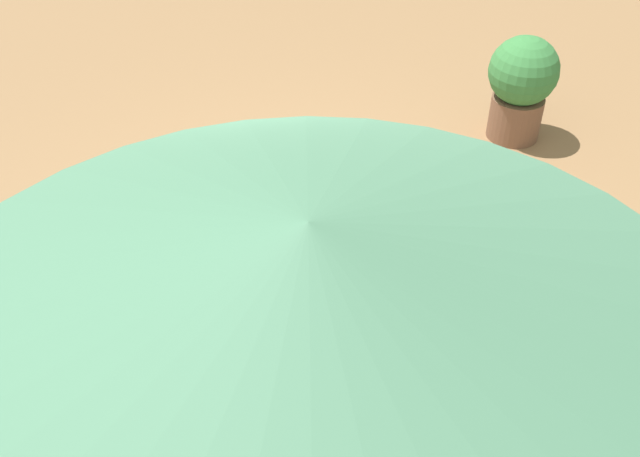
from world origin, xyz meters
TOP-DOWN VIEW (x-y plane):
  - ground_plane at (0.00, 0.00)m, footprint 16.00×16.00m
  - round_bed at (0.00, 0.00)m, footprint 1.97×1.97m
  - throw_pillow_0 at (-0.51, 0.31)m, footprint 0.45×0.29m
  - throw_pillow_1 at (-0.53, -0.21)m, footprint 0.54×0.32m
  - throw_pillow_2 at (-0.17, -0.61)m, footprint 0.53×0.33m
  - patio_umbrella at (2.32, -1.65)m, footprint 2.14×2.14m
  - planter at (-0.45, 2.47)m, footprint 0.61×0.61m

SIDE VIEW (x-z plane):
  - ground_plane at x=0.00m, z-range 0.00..0.00m
  - round_bed at x=0.00m, z-range 0.01..0.55m
  - planter at x=-0.45m, z-range 0.05..1.00m
  - throw_pillow_0 at x=-0.51m, z-range 0.55..0.72m
  - throw_pillow_2 at x=-0.17m, z-range 0.55..0.74m
  - throw_pillow_1 at x=-0.53m, z-range 0.55..0.74m
  - patio_umbrella at x=2.32m, z-range 1.10..3.72m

